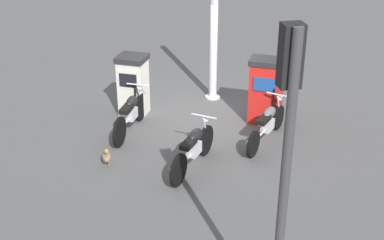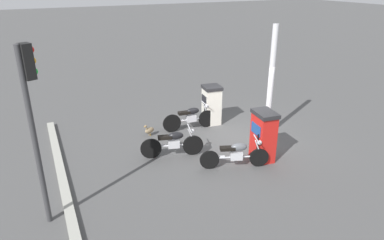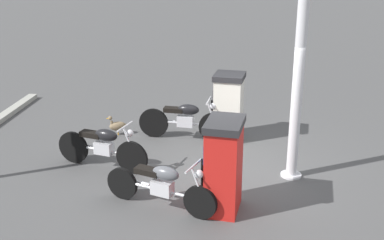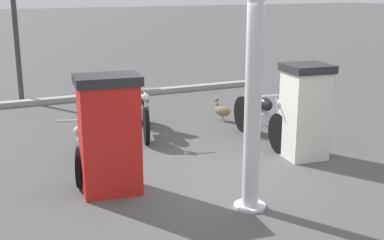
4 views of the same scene
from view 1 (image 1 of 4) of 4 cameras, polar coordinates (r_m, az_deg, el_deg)
ground_plane at (r=13.12m, az=0.75°, el=0.50°), size 120.00×120.00×0.00m
fuel_pump_near at (r=12.99m, az=-6.34°, el=3.78°), size 0.76×0.76×1.51m
fuel_pump_far at (r=12.61m, az=7.97°, el=3.17°), size 0.70×0.90×1.59m
motorcycle_near_pump at (r=12.21m, az=-6.61°, el=0.80°), size 2.06×0.59×0.98m
motorcycle_far_pump at (r=11.83m, az=8.10°, el=-0.37°), size 1.96×0.93×0.93m
motorcycle_extra at (r=10.67m, az=0.15°, el=-3.01°), size 1.93×0.79×0.97m
wandering_duck at (r=11.01m, az=-9.19°, el=-3.84°), size 0.46×0.31×0.47m
roadside_traffic_light at (r=6.15m, az=10.10°, el=-1.96°), size 0.40×0.29×4.12m
canopy_support_pole at (r=13.51m, az=2.37°, el=9.74°), size 0.40×0.40×3.90m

